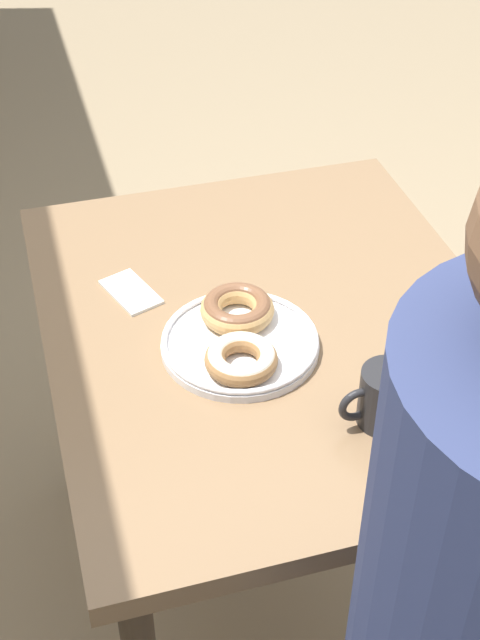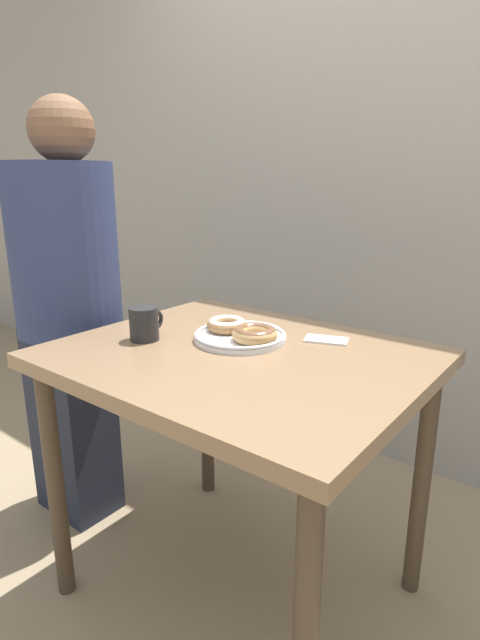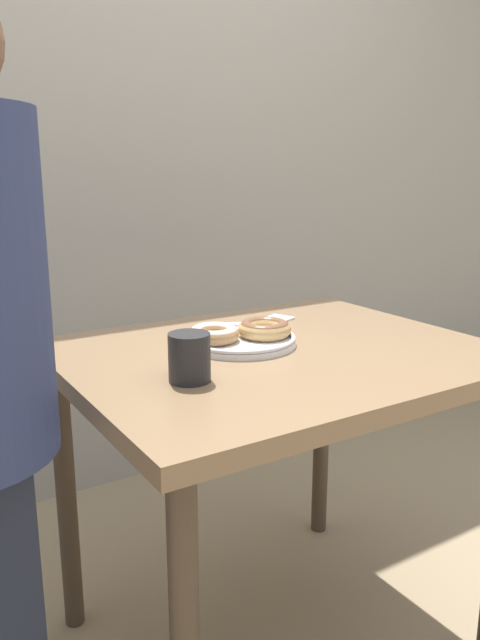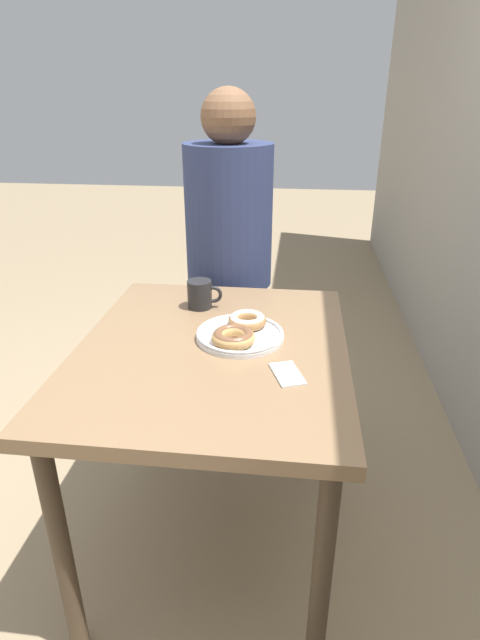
# 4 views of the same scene
# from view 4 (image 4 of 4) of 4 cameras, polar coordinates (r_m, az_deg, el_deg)

# --- Properties ---
(ground_plane) EXTENTS (14.00, 14.00, 0.00)m
(ground_plane) POSITION_cam_4_polar(r_m,az_deg,el_deg) (1.95, -5.80, -23.33)
(ground_plane) COLOR #937F60
(dining_table) EXTENTS (0.95, 0.78, 0.77)m
(dining_table) POSITION_cam_4_polar(r_m,az_deg,el_deg) (1.50, -3.11, -6.21)
(dining_table) COLOR #846647
(dining_table) RESTS_ON ground_plane
(donut_plate) EXTENTS (0.27, 0.26, 0.05)m
(donut_plate) POSITION_cam_4_polar(r_m,az_deg,el_deg) (1.47, -0.02, -1.35)
(donut_plate) COLOR white
(donut_plate) RESTS_ON dining_table
(coffee_mug) EXTENTS (0.08, 0.12, 0.10)m
(coffee_mug) POSITION_cam_4_polar(r_m,az_deg,el_deg) (1.69, -4.55, 2.99)
(coffee_mug) COLOR #232326
(coffee_mug) RESTS_ON dining_table
(person_figure) EXTENTS (0.35, 0.35, 1.46)m
(person_figure) POSITION_cam_4_polar(r_m,az_deg,el_deg) (2.09, -1.25, 6.69)
(person_figure) COLOR #232838
(person_figure) RESTS_ON ground_plane
(napkin) EXTENTS (0.13, 0.10, 0.01)m
(napkin) POSITION_cam_4_polar(r_m,az_deg,el_deg) (1.31, 5.42, -6.16)
(napkin) COLOR white
(napkin) RESTS_ON dining_table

